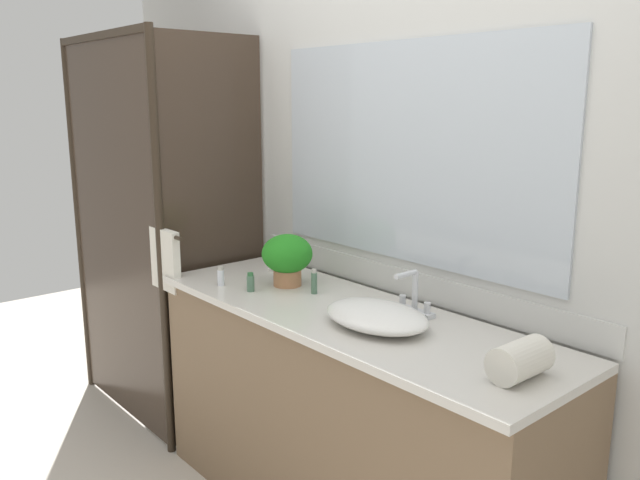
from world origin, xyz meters
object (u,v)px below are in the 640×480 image
at_px(faucet, 413,300).
at_px(rolled_towel_near_edge, 520,360).
at_px(amenity_bottle_shampoo, 314,282).
at_px(sink_basin, 376,316).
at_px(soap_dish, 280,269).
at_px(amenity_bottle_lotion, 251,283).
at_px(potted_plant, 287,256).
at_px(amenity_bottle_conditioner, 221,277).

bearing_deg(faucet, rolled_towel_near_edge, -19.07).
xyz_separation_m(amenity_bottle_shampoo, rolled_towel_near_edge, (1.01, -0.09, 0.01)).
height_order(sink_basin, soap_dish, sink_basin).
xyz_separation_m(faucet, soap_dish, (-0.80, -0.01, -0.04)).
relative_size(faucet, amenity_bottle_shampoo, 1.65).
bearing_deg(amenity_bottle_lotion, faucet, 24.56).
bearing_deg(amenity_bottle_lotion, potted_plant, 79.99).
height_order(amenity_bottle_shampoo, rolled_towel_near_edge, rolled_towel_near_edge).
height_order(amenity_bottle_shampoo, amenity_bottle_conditioner, amenity_bottle_shampoo).
bearing_deg(faucet, potted_plant, -168.81).
bearing_deg(amenity_bottle_conditioner, faucet, 23.13).
bearing_deg(rolled_towel_near_edge, faucet, 160.93).
xyz_separation_m(amenity_bottle_conditioner, amenity_bottle_lotion, (0.15, 0.05, -0.00)).
bearing_deg(faucet, amenity_bottle_shampoo, -165.72).
xyz_separation_m(soap_dish, amenity_bottle_shampoo, (0.36, -0.10, 0.04)).
relative_size(potted_plant, amenity_bottle_shampoo, 2.13).
bearing_deg(rolled_towel_near_edge, amenity_bottle_lotion, -175.63).
xyz_separation_m(soap_dish, rolled_towel_near_edge, (1.37, -0.19, 0.04)).
bearing_deg(soap_dish, amenity_bottle_conditioner, -87.88).
xyz_separation_m(soap_dish, amenity_bottle_lotion, (0.17, -0.28, 0.02)).
distance_m(faucet, amenity_bottle_lotion, 0.70).
relative_size(faucet, amenity_bottle_conditioner, 2.10).
bearing_deg(potted_plant, soap_dish, 150.49).
bearing_deg(soap_dish, potted_plant, -29.51).
distance_m(faucet, soap_dish, 0.80).
distance_m(sink_basin, faucet, 0.20).
height_order(sink_basin, faucet, faucet).
xyz_separation_m(potted_plant, soap_dish, (-0.20, 0.11, -0.11)).
distance_m(faucet, amenity_bottle_conditioner, 0.86).
bearing_deg(amenity_bottle_conditioner, sink_basin, 10.22).
height_order(potted_plant, amenity_bottle_lotion, potted_plant).
relative_size(sink_basin, potted_plant, 1.86).
relative_size(soap_dish, amenity_bottle_shampoo, 0.96).
distance_m(sink_basin, amenity_bottle_conditioner, 0.80).
bearing_deg(amenity_bottle_shampoo, amenity_bottle_conditioner, -147.32).
height_order(faucet, amenity_bottle_lotion, faucet).
distance_m(soap_dish, amenity_bottle_lotion, 0.33).
bearing_deg(amenity_bottle_shampoo, faucet, 14.28).
bearing_deg(rolled_towel_near_edge, soap_dish, 172.14).
bearing_deg(rolled_towel_near_edge, amenity_bottle_conditioner, -174.16).
bearing_deg(amenity_bottle_lotion, soap_dish, 120.62).
bearing_deg(potted_plant, faucet, 11.19).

